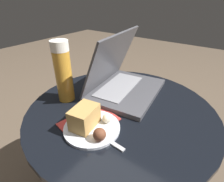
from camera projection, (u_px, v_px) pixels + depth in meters
The scene contains 6 objects.
table at pixel (120, 134), 0.70m from camera, with size 0.67×0.67×0.48m.
napkin at pixel (89, 122), 0.57m from camera, with size 0.20×0.15×0.00m.
laptop at pixel (121, 80), 0.72m from camera, with size 0.34×0.28×0.24m.
beer_glass at pixel (63, 72), 0.63m from camera, with size 0.06×0.06×0.23m.
snack_plate at pixel (89, 122), 0.53m from camera, with size 0.17×0.17×0.07m.
fork at pixel (98, 134), 0.52m from camera, with size 0.03×0.17×0.01m.
Camera 1 is at (-0.44, -0.28, 0.85)m, focal length 28.00 mm.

